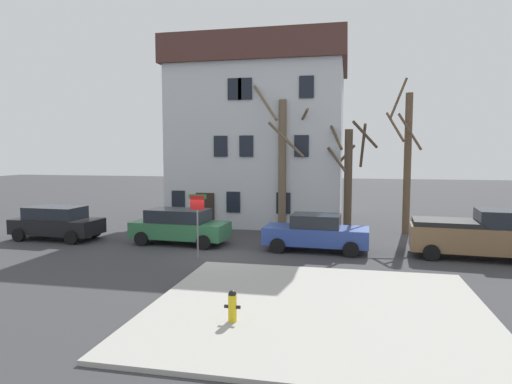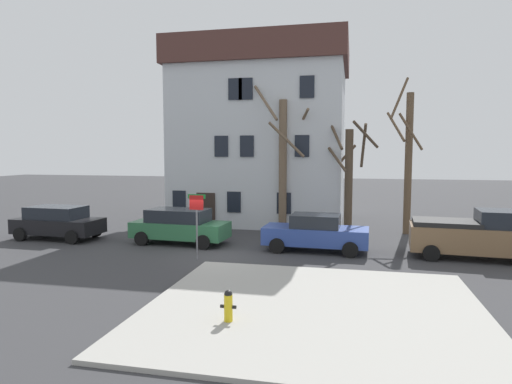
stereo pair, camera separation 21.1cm
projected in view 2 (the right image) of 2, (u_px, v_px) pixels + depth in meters
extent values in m
plane|color=#38383A|center=(220.00, 255.00, 19.05)|extent=(120.00, 120.00, 0.00)
cube|color=#A8A59E|center=(314.00, 309.00, 12.35)|extent=(9.34, 8.54, 0.12)
cube|color=silver|center=(262.00, 147.00, 28.55)|extent=(10.31, 7.43, 9.60)
cube|color=#4C2D28|center=(262.00, 58.00, 28.05)|extent=(10.81, 7.93, 1.67)
cube|color=#2D231E|center=(206.00, 211.00, 25.77)|extent=(1.10, 0.12, 2.10)
cube|color=black|center=(179.00, 201.00, 26.09)|extent=(0.80, 0.08, 1.20)
cube|color=black|center=(234.00, 202.00, 25.37)|extent=(0.80, 0.08, 1.20)
cube|color=black|center=(284.00, 203.00, 24.75)|extent=(0.80, 0.08, 1.20)
cube|color=black|center=(221.00, 146.00, 25.25)|extent=(0.80, 0.08, 1.20)
cube|color=black|center=(247.00, 146.00, 24.92)|extent=(0.80, 0.08, 1.20)
cube|color=black|center=(302.00, 146.00, 24.26)|extent=(0.80, 0.08, 1.20)
cube|color=black|center=(235.00, 89.00, 24.78)|extent=(0.80, 0.08, 1.20)
cube|color=black|center=(246.00, 89.00, 24.65)|extent=(0.80, 0.08, 1.20)
cube|color=black|center=(307.00, 87.00, 23.92)|extent=(0.80, 0.08, 1.20)
cylinder|color=brown|center=(283.00, 167.00, 24.46)|extent=(0.44, 0.44, 7.34)
cylinder|color=brown|center=(287.00, 140.00, 23.39)|extent=(1.93, 0.85, 1.92)
cylinder|color=brown|center=(266.00, 102.00, 23.60)|extent=(1.69, 1.84, 2.09)
cylinder|color=brown|center=(302.00, 122.00, 24.46)|extent=(1.07, 2.09, 1.36)
cylinder|color=#4C3D2D|center=(349.00, 182.00, 23.82)|extent=(0.43, 0.43, 5.68)
cylinder|color=#4C3D2D|center=(342.00, 160.00, 24.49)|extent=(1.59, 0.97, 1.75)
cylinder|color=#4C3D2D|center=(336.00, 136.00, 23.41)|extent=(0.86, 1.56, 1.56)
cylinder|color=#4C3D2D|center=(337.00, 159.00, 23.38)|extent=(1.12, 1.39, 1.33)
cylinder|color=#4C3D2D|center=(363.00, 146.00, 23.56)|extent=(0.32, 1.63, 2.33)
cylinder|color=#4C3D2D|center=(366.00, 135.00, 22.80)|extent=(1.43, 1.83, 1.38)
cylinder|color=brown|center=(408.00, 164.00, 23.85)|extent=(0.39, 0.39, 7.63)
cylinder|color=brown|center=(396.00, 127.00, 23.46)|extent=(0.91, 1.62, 1.67)
cylinder|color=brown|center=(399.00, 98.00, 24.09)|extent=(1.11, 1.21, 2.38)
cylinder|color=brown|center=(411.00, 132.00, 23.11)|extent=(1.31, 0.14, 1.99)
cube|color=black|center=(58.00, 226.00, 22.63)|extent=(4.50, 2.05, 0.75)
cube|color=#1E232B|center=(56.00, 212.00, 22.59)|extent=(2.81, 1.76, 0.62)
cylinder|color=black|center=(95.00, 231.00, 23.20)|extent=(0.69, 0.24, 0.68)
cylinder|color=black|center=(72.00, 237.00, 21.37)|extent=(0.69, 0.24, 0.68)
cylinder|color=black|center=(47.00, 228.00, 23.95)|extent=(0.69, 0.24, 0.68)
cylinder|color=black|center=(20.00, 234.00, 22.12)|extent=(0.69, 0.24, 0.68)
cube|color=#2D6B42|center=(180.00, 229.00, 21.45)|extent=(4.78, 2.13, 0.76)
cube|color=#1E232B|center=(178.00, 215.00, 21.42)|extent=(2.99, 1.79, 0.62)
cylinder|color=black|center=(218.00, 235.00, 21.93)|extent=(0.69, 0.26, 0.68)
cylinder|color=black|center=(203.00, 242.00, 20.17)|extent=(0.69, 0.26, 0.68)
cylinder|color=black|center=(160.00, 232.00, 22.80)|extent=(0.69, 0.26, 0.68)
cylinder|color=black|center=(142.00, 239.00, 21.05)|extent=(0.69, 0.26, 0.68)
cube|color=#2D4799|center=(315.00, 236.00, 19.83)|extent=(4.73, 1.98, 0.77)
cube|color=#1E232B|center=(316.00, 221.00, 19.77)|extent=(2.21, 1.66, 0.58)
cylinder|color=black|center=(352.00, 242.00, 20.32)|extent=(0.69, 0.25, 0.68)
cylinder|color=black|center=(350.00, 250.00, 18.60)|extent=(0.69, 0.25, 0.68)
cylinder|color=black|center=(285.00, 238.00, 21.12)|extent=(0.69, 0.25, 0.68)
cylinder|color=black|center=(277.00, 246.00, 19.41)|extent=(0.69, 0.25, 0.68)
cube|color=brown|center=(474.00, 239.00, 18.40)|extent=(5.19, 2.43, 1.06)
cube|color=#1E232B|center=(499.00, 219.00, 18.06)|extent=(1.75, 1.91, 0.70)
cube|color=black|center=(445.00, 223.00, 18.67)|extent=(2.77, 2.15, 0.20)
cylinder|color=black|center=(427.00, 243.00, 19.91)|extent=(0.70, 0.27, 0.68)
cylinder|color=black|center=(431.00, 253.00, 17.98)|extent=(0.70, 0.27, 0.68)
cylinder|color=gold|center=(228.00, 308.00, 11.26)|extent=(0.22, 0.22, 0.69)
sphere|color=black|center=(228.00, 294.00, 11.23)|extent=(0.21, 0.21, 0.21)
cylinder|color=black|center=(222.00, 306.00, 11.30)|extent=(0.10, 0.09, 0.09)
cylinder|color=black|center=(234.00, 307.00, 11.23)|extent=(0.10, 0.09, 0.09)
cylinder|color=slate|center=(197.00, 227.00, 18.25)|extent=(0.07, 0.07, 2.68)
cube|color=red|center=(196.00, 203.00, 18.14)|extent=(0.60, 0.03, 0.60)
cube|color=#1E8C38|center=(197.00, 196.00, 18.15)|extent=(0.76, 0.02, 0.18)
torus|color=black|center=(163.00, 221.00, 26.33)|extent=(0.69, 0.28, 0.71)
torus|color=black|center=(150.00, 220.00, 26.88)|extent=(0.69, 0.28, 0.71)
cylinder|color=black|center=(157.00, 217.00, 26.59)|extent=(0.95, 0.37, 0.19)
cylinder|color=black|center=(154.00, 213.00, 26.67)|extent=(0.10, 0.06, 0.45)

